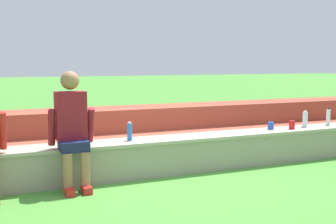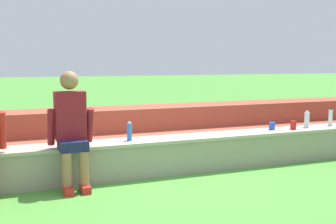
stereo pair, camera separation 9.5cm
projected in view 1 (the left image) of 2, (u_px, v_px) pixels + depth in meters
ground_plane at (176, 176)px, 5.59m from camera, size 80.00×80.00×0.00m
stone_seating_wall at (169, 154)px, 5.77m from camera, size 9.77×0.49×0.47m
brick_bleachers at (137, 135)px, 6.94m from camera, size 12.39×1.53×0.73m
person_left_of_center at (72, 127)px, 4.96m from camera, size 0.53×0.52×1.36m
water_bottle_near_right at (328, 117)px, 6.89m from camera, size 0.06×0.06×0.28m
water_bottle_mid_right at (130, 132)px, 5.51m from camera, size 0.06×0.06×0.24m
water_bottle_mid_left at (305, 119)px, 6.70m from camera, size 0.08×0.08×0.25m
plastic_cup_right_end at (292, 125)px, 6.47m from camera, size 0.09×0.09×0.13m
plastic_cup_middle at (271, 126)px, 6.44m from camera, size 0.09×0.09×0.11m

